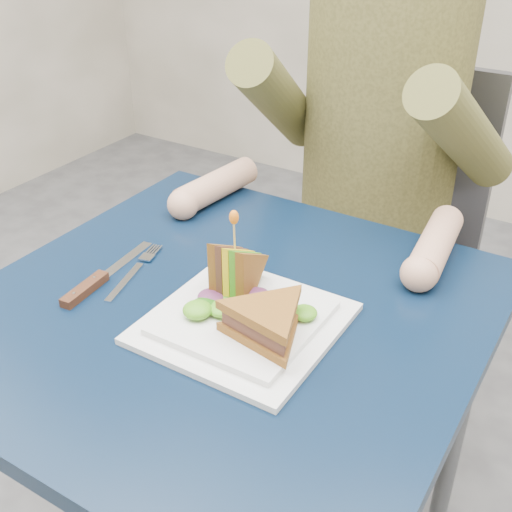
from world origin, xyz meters
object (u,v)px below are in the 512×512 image
Objects in this scene: sandwich_upright at (235,272)px; table at (225,347)px; diner at (382,91)px; fork at (133,273)px; chair at (384,230)px; knife at (93,283)px; plate at (244,321)px; sandwich_flat at (268,322)px.

table is at bearing -114.21° from sandwich_upright.
diner is at bearing 90.88° from sandwich_upright.
chair is at bearing 75.67° from fork.
table is 0.20m from fork.
diner reaches higher than fork.
chair is 0.74m from fork.
chair is 1.25× the size of diner.
knife is at bearing -107.82° from diner.
knife is (-0.21, -0.06, 0.09)m from table.
table is at bearing -90.00° from chair.
plate reaches higher than knife.
plate is 0.08m from sandwich_upright.
table is 0.81× the size of chair.
table is 5.50× the size of sandwich_upright.
sandwich_upright is at bearing 65.79° from table.
fork is (-0.19, -0.02, -0.05)m from sandwich_upright.
fork is at bearing 170.67° from sandwich_flat.
sandwich_flat is (0.11, -0.74, 0.23)m from chair.
table is 0.17m from sandwich_flat.
plate is at bearing -26.28° from table.
knife reaches higher than fork.
table is at bearing 1.29° from fork.
diner reaches higher than sandwich_flat.
sandwich_upright is 0.24m from knife.
sandwich_upright reaches higher than table.
sandwich_flat is at bearing -9.33° from fork.
chair is 6.82× the size of sandwich_upright.
sandwich_flat reaches higher than table.
sandwich_upright is at bearing -89.12° from diner.
knife is at bearing -171.44° from plate.
sandwich_flat is at bearing 2.56° from knife.
chair is at bearing 74.69° from knife.
sandwich_upright reaches higher than knife.
chair is 0.39m from diner.
diner is 4.20× the size of fork.
chair is at bearing 90.73° from sandwich_upright.
fork is 0.07m from knife.
knife is at bearing -177.44° from sandwich_flat.
fork is at bearing -106.94° from diner.
diner reaches higher than plate.
chair is at bearing 94.17° from plate.
sandwich_flat reaches higher than fork.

